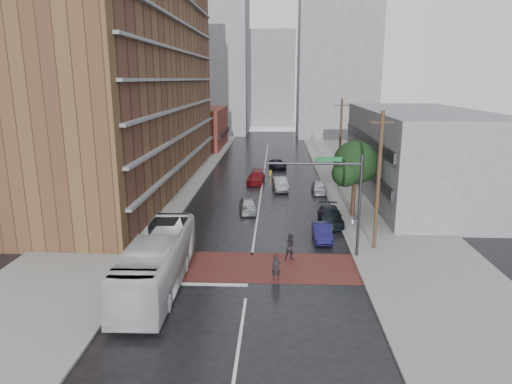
# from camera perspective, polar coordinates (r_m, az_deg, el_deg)

# --- Properties ---
(ground) EXTENTS (160.00, 160.00, 0.00)m
(ground) POSITION_cam_1_polar(r_m,az_deg,el_deg) (30.06, -0.78, -9.70)
(ground) COLOR black
(ground) RESTS_ON ground
(crosswalk) EXTENTS (14.00, 5.00, 0.02)m
(crosswalk) POSITION_cam_1_polar(r_m,az_deg,el_deg) (30.51, -0.72, -9.31)
(crosswalk) COLOR maroon
(crosswalk) RESTS_ON ground
(sidewalk_west) EXTENTS (9.00, 90.00, 0.15)m
(sidewalk_west) POSITION_cam_1_polar(r_m,az_deg,el_deg) (55.42, -11.18, 1.21)
(sidewalk_west) COLOR gray
(sidewalk_west) RESTS_ON ground
(sidewalk_east) EXTENTS (9.00, 90.00, 0.15)m
(sidewalk_east) POSITION_cam_1_polar(r_m,az_deg,el_deg) (54.72, 12.92, 0.95)
(sidewalk_east) COLOR gray
(sidewalk_east) RESTS_ON ground
(apartment_block) EXTENTS (10.00, 44.00, 28.00)m
(apartment_block) POSITION_cam_1_polar(r_m,az_deg,el_deg) (53.84, -14.85, 15.58)
(apartment_block) COLOR brown
(apartment_block) RESTS_ON ground
(storefront_west) EXTENTS (8.00, 16.00, 7.00)m
(storefront_west) POSITION_cam_1_polar(r_m,az_deg,el_deg) (83.06, -6.92, 7.95)
(storefront_west) COLOR brown
(storefront_west) RESTS_ON ground
(building_east) EXTENTS (11.00, 26.00, 9.00)m
(building_east) POSITION_cam_1_polar(r_m,az_deg,el_deg) (50.32, 19.81, 4.50)
(building_east) COLOR gray
(building_east) RESTS_ON ground
(distant_tower_west) EXTENTS (18.00, 16.00, 32.00)m
(distant_tower_west) POSITION_cam_1_polar(r_m,az_deg,el_deg) (106.71, -6.05, 16.01)
(distant_tower_west) COLOR gray
(distant_tower_west) RESTS_ON ground
(distant_tower_east) EXTENTS (16.00, 14.00, 36.00)m
(distant_tower_east) POSITION_cam_1_polar(r_m,az_deg,el_deg) (100.42, 10.13, 17.16)
(distant_tower_east) COLOR gray
(distant_tower_east) RESTS_ON ground
(distant_tower_center) EXTENTS (12.00, 10.00, 24.00)m
(distant_tower_center) POSITION_cam_1_polar(r_m,az_deg,el_deg) (122.49, 1.90, 13.94)
(distant_tower_center) COLOR gray
(distant_tower_center) RESTS_ON ground
(street_tree) EXTENTS (4.20, 4.10, 6.90)m
(street_tree) POSITION_cam_1_polar(r_m,az_deg,el_deg) (40.77, 12.28, 3.29)
(street_tree) COLOR #332319
(street_tree) RESTS_ON ground
(signal_mast) EXTENTS (6.50, 0.30, 7.20)m
(signal_mast) POSITION_cam_1_polar(r_m,az_deg,el_deg) (31.15, 10.27, 0.12)
(signal_mast) COLOR #2D2D33
(signal_mast) RESTS_ON ground
(utility_pole_near) EXTENTS (1.60, 0.26, 10.00)m
(utility_pole_near) POSITION_cam_1_polar(r_m,az_deg,el_deg) (33.01, 15.05, 1.37)
(utility_pole_near) COLOR #473321
(utility_pole_near) RESTS_ON ground
(utility_pole_far) EXTENTS (1.60, 0.26, 10.00)m
(utility_pole_far) POSITION_cam_1_polar(r_m,az_deg,el_deg) (52.43, 10.49, 6.15)
(utility_pole_far) COLOR #473321
(utility_pole_far) RESTS_ON ground
(transit_bus) EXTENTS (2.92, 11.58, 3.21)m
(transit_bus) POSITION_cam_1_polar(r_m,az_deg,el_deg) (27.80, -12.23, -8.48)
(transit_bus) COLOR silver
(transit_bus) RESTS_ON ground
(pedestrian_a) EXTENTS (0.62, 0.43, 1.64)m
(pedestrian_a) POSITION_cam_1_polar(r_m,az_deg,el_deg) (28.31, 2.55, -9.46)
(pedestrian_a) COLOR black
(pedestrian_a) RESTS_ON ground
(pedestrian_b) EXTENTS (1.05, 0.90, 1.88)m
(pedestrian_b) POSITION_cam_1_polar(r_m,az_deg,el_deg) (31.26, 4.41, -6.93)
(pedestrian_b) COLOR black
(pedestrian_b) RESTS_ON ground
(car_travel_a) EXTENTS (1.99, 3.98, 1.30)m
(car_travel_a) POSITION_cam_1_polar(r_m,az_deg,el_deg) (42.30, -1.02, -1.69)
(car_travel_a) COLOR #ABAEB2
(car_travel_a) RESTS_ON ground
(car_travel_b) EXTENTS (2.01, 4.45, 1.42)m
(car_travel_b) POSITION_cam_1_polar(r_m,az_deg,el_deg) (50.76, 3.05, 1.02)
(car_travel_b) COLOR #9B9CA2
(car_travel_b) RESTS_ON ground
(car_travel_c) EXTENTS (2.22, 4.74, 1.34)m
(car_travel_c) POSITION_cam_1_polar(r_m,az_deg,el_deg) (54.21, 0.01, 1.83)
(car_travel_c) COLOR maroon
(car_travel_c) RESTS_ON ground
(suv_travel) EXTENTS (2.66, 4.54, 1.18)m
(suv_travel) POSITION_cam_1_polar(r_m,az_deg,el_deg) (63.29, 2.72, 3.51)
(suv_travel) COLOR black
(suv_travel) RESTS_ON ground
(car_parked_near) EXTENTS (1.37, 3.86, 1.27)m
(car_parked_near) POSITION_cam_1_polar(r_m,az_deg,el_deg) (35.51, 8.25, -4.96)
(car_parked_near) COLOR #141342
(car_parked_near) RESTS_ON ground
(car_parked_mid) EXTENTS (1.96, 4.80, 1.39)m
(car_parked_mid) POSITION_cam_1_polar(r_m,az_deg,el_deg) (39.44, 9.28, -2.98)
(car_parked_mid) COLOR black
(car_parked_mid) RESTS_ON ground
(car_parked_far) EXTENTS (1.52, 3.73, 1.27)m
(car_parked_far) POSITION_cam_1_polar(r_m,az_deg,el_deg) (50.10, 7.87, 0.65)
(car_parked_far) COLOR #B4B7BD
(car_parked_far) RESTS_ON ground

